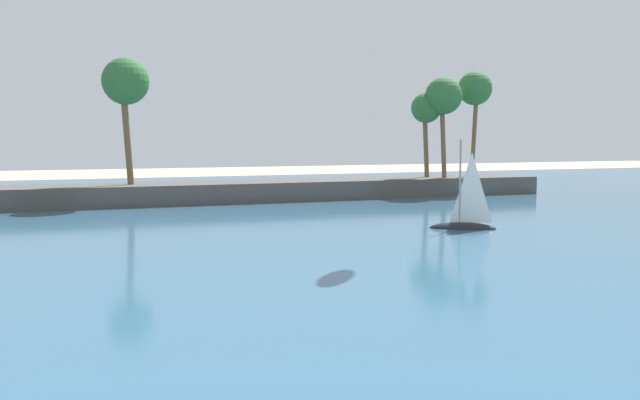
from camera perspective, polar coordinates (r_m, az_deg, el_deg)
The scene contains 3 objects.
sea at distance 55.27m, azimuth -16.76°, elevation -1.11°, with size 220.00×93.40×0.06m, color #33607F.
palm_headland at distance 61.49m, azimuth -19.91°, elevation 3.29°, with size 84.88×6.14×13.44m.
sailboat_near_shore at distance 45.15m, azimuth 11.70°, elevation -1.63°, with size 4.25×3.18×6.07m.
Camera 1 is at (-4.19, -1.57, 5.89)m, focal length 39.17 mm.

